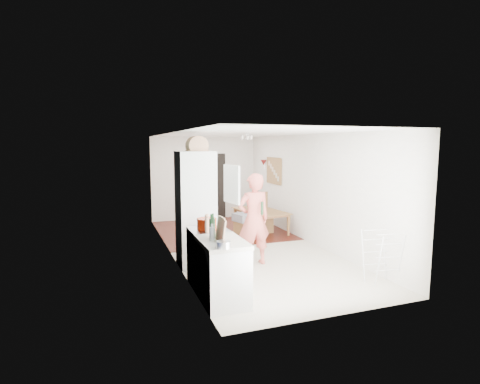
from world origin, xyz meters
TOP-DOWN VIEW (x-y plane):
  - room_shell at (0.00, 0.00)m, footprint 3.20×7.00m
  - floor at (0.00, 0.00)m, footprint 3.20×7.00m
  - wood_floor_overlay at (0.00, 1.85)m, footprint 3.20×3.30m
  - sage_wall_panel at (-1.59, -2.00)m, footprint 0.02×3.00m
  - tile_splashback at (-1.59, -2.55)m, footprint 0.02×1.90m
  - doorway_recess at (0.20, 3.48)m, footprint 0.90×0.04m
  - base_cabinet at (-1.30, -2.55)m, footprint 0.60×0.90m
  - worktop at (-1.30, -2.55)m, footprint 0.62×0.92m
  - range_cooker at (-1.30, -1.80)m, footprint 0.60×0.60m
  - cooker_top at (-1.30, -1.80)m, footprint 0.60×0.60m
  - fridge_housing at (-1.27, -0.78)m, footprint 0.66×0.66m
  - fridge_door at (-0.66, -1.08)m, footprint 0.14×0.56m
  - fridge_interior at (-0.96, -0.78)m, footprint 0.02×0.52m
  - pinboard at (1.58, 1.90)m, footprint 0.03×0.90m
  - pinboard_frame at (1.57, 1.90)m, footprint 0.00×0.94m
  - wall_sconce at (1.54, 2.55)m, footprint 0.18×0.18m
  - person at (-0.22, -1.09)m, footprint 0.76×0.51m
  - dining_table at (0.97, 1.33)m, footprint 0.95×1.47m
  - dining_chair at (0.97, 1.26)m, footprint 0.44×0.44m
  - stool at (0.25, 0.77)m, footprint 0.45×0.45m
  - grey_drape at (0.25, 0.74)m, footprint 0.53×0.53m
  - drying_rack at (1.38, -2.72)m, footprint 0.51×0.48m
  - bread_bin at (-1.24, -0.83)m, footprint 0.37×0.35m
  - red_casserole at (-1.34, -1.84)m, footprint 0.39×0.39m
  - steel_pan at (-1.40, -2.96)m, footprint 0.24×0.24m
  - held_bottle at (-0.14, -1.28)m, footprint 0.05×0.05m
  - bottle_a at (-1.39, -2.39)m, footprint 0.08×0.08m
  - bottle_b at (-1.42, -2.43)m, footprint 0.08×0.08m
  - bottle_c at (-1.44, -2.54)m, footprint 0.09×0.09m
  - pepper_mill_front at (-1.39, -2.06)m, footprint 0.07×0.07m
  - pepper_mill_back at (-1.37, -2.02)m, footprint 0.07×0.07m
  - chopping_boards at (-1.35, -2.65)m, footprint 0.04×0.26m

SIDE VIEW (x-z plane):
  - floor at x=0.00m, z-range -0.01..0.01m
  - wood_floor_overlay at x=0.00m, z-range 0.00..0.01m
  - stool at x=0.25m, z-range 0.00..0.45m
  - dining_table at x=0.97m, z-range 0.00..0.49m
  - base_cabinet at x=-1.30m, z-range 0.00..0.86m
  - drying_rack at x=1.38m, z-range 0.00..0.88m
  - range_cooker at x=-1.30m, z-range 0.00..0.88m
  - dining_chair at x=0.97m, z-range 0.00..1.04m
  - grey_drape at x=0.25m, z-range 0.45..0.63m
  - worktop at x=-1.30m, z-range 0.86..0.92m
  - cooker_top at x=-1.30m, z-range 0.88..0.92m
  - steel_pan at x=-1.40m, z-range 0.92..1.01m
  - doorway_recess at x=0.20m, z-range 0.00..2.00m
  - red_casserole at x=-1.34m, z-range 0.92..1.11m
  - bottle_c at x=-1.44m, z-range 0.92..1.11m
  - person at x=-0.22m, z-range 0.00..2.05m
  - pepper_mill_back at x=-1.37m, z-range 0.92..1.15m
  - pepper_mill_front at x=-1.39m, z-range 0.92..1.15m
  - bottle_a at x=-1.39m, z-range 0.92..1.21m
  - bottle_b at x=-1.42m, z-range 0.92..1.21m
  - fridge_housing at x=-1.27m, z-range 0.00..2.15m
  - chopping_boards at x=-1.35m, z-range 0.92..1.27m
  - held_bottle at x=-0.14m, z-range 0.99..1.23m
  - tile_splashback at x=-1.59m, z-range 0.90..1.40m
  - room_shell at x=0.00m, z-range 0.00..2.50m
  - fridge_door at x=-0.66m, z-range 1.20..1.90m
  - fridge_interior at x=-0.96m, z-range 1.22..1.88m
  - pinboard at x=1.58m, z-range 1.20..1.90m
  - pinboard_frame at x=1.57m, z-range 1.18..1.92m
  - wall_sconce at x=1.54m, z-range 1.67..1.83m
  - sage_wall_panel at x=-1.59m, z-range 1.20..2.50m
  - bread_bin at x=-1.24m, z-range 2.15..2.35m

